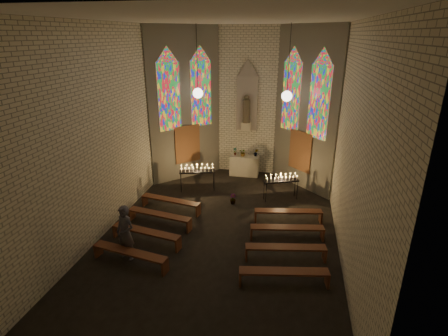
{
  "coord_description": "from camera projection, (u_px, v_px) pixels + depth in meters",
  "views": [
    {
      "loc": [
        2.29,
        -10.6,
        6.6
      ],
      "look_at": [
        -0.2,
        1.45,
        1.86
      ],
      "focal_mm": 28.0,
      "sensor_mm": 36.0,
      "label": 1
    }
  ],
  "objects": [
    {
      "name": "pew_left_1",
      "position": [
        159.0,
        216.0,
        12.75
      ],
      "size": [
        2.51,
        0.77,
        0.48
      ],
      "rotation": [
        0.0,
        0.0,
        -0.17
      ],
      "color": "#552A18",
      "rests_on": "ground"
    },
    {
      "name": "pew_right_1",
      "position": [
        287.0,
        229.0,
        11.88
      ],
      "size": [
        2.51,
        0.77,
        0.48
      ],
      "rotation": [
        0.0,
        0.0,
        0.17
      ],
      "color": "#552A18",
      "rests_on": "ground"
    },
    {
      "name": "visitor",
      "position": [
        125.0,
        233.0,
        10.71
      ],
      "size": [
        0.75,
        0.6,
        1.78
      ],
      "primitive_type": "imported",
      "rotation": [
        0.0,
        0.0,
        -0.3
      ],
      "color": "#4C4B55",
      "rests_on": "ground"
    },
    {
      "name": "pew_right_2",
      "position": [
        286.0,
        249.0,
        10.78
      ],
      "size": [
        2.51,
        0.77,
        0.48
      ],
      "rotation": [
        0.0,
        0.0,
        0.17
      ],
      "color": "#552A18",
      "rests_on": "ground"
    },
    {
      "name": "pew_right_0",
      "position": [
        288.0,
        213.0,
        12.98
      ],
      "size": [
        2.51,
        0.77,
        0.48
      ],
      "rotation": [
        0.0,
        0.0,
        0.17
      ],
      "color": "#552A18",
      "rests_on": "ground"
    },
    {
      "name": "floor",
      "position": [
        221.0,
        231.0,
        12.49
      ],
      "size": [
        12.0,
        12.0,
        0.0
      ],
      "primitive_type": "plane",
      "color": "black",
      "rests_on": "ground"
    },
    {
      "name": "flower_vase_center",
      "position": [
        243.0,
        152.0,
        17.0
      ],
      "size": [
        0.45,
        0.42,
        0.39
      ],
      "primitive_type": "imported",
      "rotation": [
        0.0,
        0.0,
        -0.42
      ],
      "color": "#4C723F",
      "rests_on": "altar"
    },
    {
      "name": "altar",
      "position": [
        244.0,
        165.0,
        17.29
      ],
      "size": [
        1.4,
        0.6,
        1.0
      ],
      "primitive_type": "cube",
      "color": "beige",
      "rests_on": "ground"
    },
    {
      "name": "pew_left_0",
      "position": [
        171.0,
        201.0,
        13.85
      ],
      "size": [
        2.51,
        0.77,
        0.48
      ],
      "rotation": [
        0.0,
        0.0,
        -0.17
      ],
      "color": "#552A18",
      "rests_on": "ground"
    },
    {
      "name": "room",
      "position": [
        238.0,
        109.0,
        14.23
      ],
      "size": [
        8.22,
        12.43,
        7.0
      ],
      "color": "beige",
      "rests_on": "ground"
    },
    {
      "name": "flower_vase_left",
      "position": [
        235.0,
        151.0,
        17.21
      ],
      "size": [
        0.22,
        0.17,
        0.36
      ],
      "primitive_type": "imported",
      "rotation": [
        0.0,
        0.0,
        -0.22
      ],
      "color": "#4C723F",
      "rests_on": "altar"
    },
    {
      "name": "pew_left_2",
      "position": [
        146.0,
        233.0,
        11.66
      ],
      "size": [
        2.51,
        0.77,
        0.48
      ],
      "rotation": [
        0.0,
        0.0,
        -0.17
      ],
      "color": "#552A18",
      "rests_on": "ground"
    },
    {
      "name": "votive_stand_right",
      "position": [
        281.0,
        179.0,
        14.56
      ],
      "size": [
        1.5,
        0.9,
        1.08
      ],
      "rotation": [
        0.0,
        0.0,
        0.4
      ],
      "color": "black",
      "rests_on": "ground"
    },
    {
      "name": "votive_stand_left",
      "position": [
        197.0,
        170.0,
        15.41
      ],
      "size": [
        1.6,
        0.81,
        1.15
      ],
      "rotation": [
        0.0,
        0.0,
        0.29
      ],
      "color": "black",
      "rests_on": "ground"
    },
    {
      "name": "pew_right_3",
      "position": [
        284.0,
        273.0,
        9.69
      ],
      "size": [
        2.51,
        0.77,
        0.48
      ],
      "rotation": [
        0.0,
        0.0,
        0.17
      ],
      "color": "#552A18",
      "rests_on": "ground"
    },
    {
      "name": "flower_vase_right",
      "position": [
        256.0,
        153.0,
        17.02
      ],
      "size": [
        0.21,
        0.17,
        0.37
      ],
      "primitive_type": "imported",
      "rotation": [
        0.0,
        0.0,
        0.01
      ],
      "color": "#4C723F",
      "rests_on": "altar"
    },
    {
      "name": "aisle_flower_pot",
      "position": [
        233.0,
        199.0,
        14.44
      ],
      "size": [
        0.24,
        0.24,
        0.43
      ],
      "primitive_type": "imported",
      "rotation": [
        0.0,
        0.0,
        -0.01
      ],
      "color": "#4C723F",
      "rests_on": "ground"
    },
    {
      "name": "pew_left_3",
      "position": [
        130.0,
        253.0,
        10.56
      ],
      "size": [
        2.51,
        0.77,
        0.48
      ],
      "rotation": [
        0.0,
        0.0,
        -0.17
      ],
      "color": "#552A18",
      "rests_on": "ground"
    }
  ]
}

